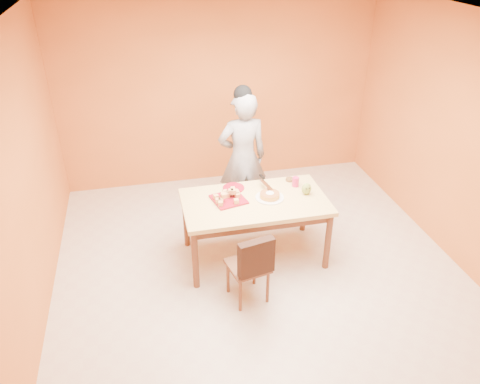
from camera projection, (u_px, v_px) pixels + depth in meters
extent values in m
plane|color=beige|center=(263.00, 279.00, 5.17)|extent=(5.00, 5.00, 0.00)
plane|color=silver|center=(271.00, 24.00, 3.82)|extent=(5.00, 5.00, 0.00)
plane|color=orange|center=(219.00, 92.00, 6.61)|extent=(4.50, 0.00, 4.50)
plane|color=orange|center=(17.00, 197.00, 4.06)|extent=(0.00, 5.00, 5.00)
plane|color=orange|center=(472.00, 149.00, 4.93)|extent=(0.00, 5.00, 5.00)
cube|color=#D8B671|center=(255.00, 202.00, 5.17)|extent=(1.60, 0.90, 0.05)
cube|color=brown|center=(255.00, 208.00, 5.21)|extent=(1.48, 0.78, 0.10)
cylinder|color=brown|center=(195.00, 260.00, 4.89)|extent=(0.07, 0.07, 0.71)
cylinder|color=brown|center=(186.00, 220.00, 5.55)|extent=(0.07, 0.07, 0.71)
cylinder|color=brown|center=(328.00, 242.00, 5.17)|extent=(0.07, 0.07, 0.71)
cylinder|color=brown|center=(304.00, 206.00, 5.83)|extent=(0.07, 0.07, 0.71)
imported|color=#969699|center=(243.00, 158.00, 5.87)|extent=(0.64, 0.44, 1.71)
cube|color=maroon|center=(229.00, 199.00, 5.16)|extent=(0.41, 0.41, 0.02)
cylinder|color=maroon|center=(234.00, 188.00, 5.39)|extent=(0.30, 0.30, 0.01)
cylinder|color=silver|center=(270.00, 198.00, 5.20)|extent=(0.42, 0.42, 0.01)
cylinder|color=gold|center=(270.00, 195.00, 5.18)|extent=(0.26, 0.26, 0.05)
cube|color=white|center=(266.00, 185.00, 5.32)|extent=(0.10, 0.27, 0.01)
ellipsoid|color=olive|center=(306.00, 189.00, 5.24)|extent=(0.12, 0.10, 0.14)
cylinder|color=#C71D57|center=(296.00, 182.00, 5.41)|extent=(0.09, 0.09, 0.11)
cylinder|color=#3A230F|center=(290.00, 180.00, 5.55)|extent=(0.12, 0.12, 0.03)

